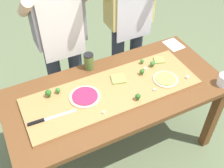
% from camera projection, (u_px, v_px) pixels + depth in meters
% --- Properties ---
extents(ground_plane, '(8.00, 8.00, 0.00)m').
position_uv_depth(ground_plane, '(115.00, 147.00, 2.57)').
color(ground_plane, '#60704C').
extents(prep_table, '(1.65, 0.77, 0.75)m').
position_uv_depth(prep_table, '(116.00, 99.00, 2.12)').
color(prep_table, brown).
rests_on(prep_table, ground).
extents(cutting_board, '(1.30, 0.44, 0.02)m').
position_uv_depth(cutting_board, '(112.00, 91.00, 2.03)').
color(cutting_board, '#B27F47').
rests_on(cutting_board, prep_table).
extents(chefs_knife, '(0.33, 0.03, 0.02)m').
position_uv_depth(chefs_knife, '(45.00, 119.00, 1.81)').
color(chefs_knife, '#B7BABF').
rests_on(chefs_knife, cutting_board).
extents(pizza_whole_beet_magenta, '(0.23, 0.23, 0.02)m').
position_uv_depth(pizza_whole_beet_magenta, '(85.00, 97.00, 1.96)').
color(pizza_whole_beet_magenta, beige).
rests_on(pizza_whole_beet_magenta, cutting_board).
extents(pizza_whole_pesto_green, '(0.19, 0.19, 0.02)m').
position_uv_depth(pizza_whole_pesto_green, '(166.00, 79.00, 2.09)').
color(pizza_whole_pesto_green, beige).
rests_on(pizza_whole_pesto_green, cutting_board).
extents(pizza_slice_near_right, '(0.10, 0.10, 0.01)m').
position_uv_depth(pizza_slice_near_right, '(159.00, 60.00, 2.26)').
color(pizza_slice_near_right, '#899E4C').
rests_on(pizza_slice_near_right, cutting_board).
extents(pizza_slice_far_left, '(0.13, 0.13, 0.01)m').
position_uv_depth(pizza_slice_far_left, '(118.00, 79.00, 2.10)').
color(pizza_slice_far_left, '#899E4C').
rests_on(pizza_slice_far_left, cutting_board).
extents(broccoli_floret_back_mid, '(0.04, 0.04, 0.06)m').
position_uv_depth(broccoli_floret_back_mid, '(138.00, 96.00, 1.93)').
color(broccoli_floret_back_mid, '#366618').
rests_on(broccoli_floret_back_mid, cutting_board).
extents(broccoli_floret_center_left, '(0.04, 0.04, 0.05)m').
position_uv_depth(broccoli_floret_center_left, '(142.00, 72.00, 2.12)').
color(broccoli_floret_center_left, '#366618').
rests_on(broccoli_floret_center_left, cutting_board).
extents(broccoli_floret_front_left, '(0.03, 0.03, 0.05)m').
position_uv_depth(broccoli_floret_front_left, '(142.00, 61.00, 2.22)').
color(broccoli_floret_front_left, '#487A23').
rests_on(broccoli_floret_front_left, cutting_board).
extents(broccoli_floret_back_right, '(0.04, 0.04, 0.05)m').
position_uv_depth(broccoli_floret_back_right, '(58.00, 90.00, 1.98)').
color(broccoli_floret_back_right, '#3F7220').
rests_on(broccoli_floret_back_right, cutting_board).
extents(broccoli_floret_back_left, '(0.04, 0.04, 0.05)m').
position_uv_depth(broccoli_floret_back_left, '(153.00, 64.00, 2.19)').
color(broccoli_floret_back_left, '#3F7220').
rests_on(broccoli_floret_back_left, cutting_board).
extents(broccoli_floret_front_mid, '(0.05, 0.05, 0.06)m').
position_uv_depth(broccoli_floret_front_mid, '(48.00, 93.00, 1.95)').
color(broccoli_floret_front_mid, '#366618').
rests_on(broccoli_floret_front_mid, cutting_board).
extents(cheese_crumble_a, '(0.02, 0.02, 0.02)m').
position_uv_depth(cheese_crumble_a, '(104.00, 112.00, 1.85)').
color(cheese_crumble_a, silver).
rests_on(cheese_crumble_a, cutting_board).
extents(cheese_crumble_b, '(0.02, 0.02, 0.02)m').
position_uv_depth(cheese_crumble_b, '(145.00, 69.00, 2.18)').
color(cheese_crumble_b, white).
rests_on(cheese_crumble_b, cutting_board).
extents(cheese_crumble_c, '(0.03, 0.03, 0.02)m').
position_uv_depth(cheese_crumble_c, '(187.00, 77.00, 2.10)').
color(cheese_crumble_c, white).
rests_on(cheese_crumble_c, cutting_board).
extents(cheese_crumble_d, '(0.02, 0.02, 0.02)m').
position_uv_depth(cheese_crumble_d, '(154.00, 90.00, 2.01)').
color(cheese_crumble_d, silver).
rests_on(cheese_crumble_d, cutting_board).
extents(flour_cup, '(0.09, 0.09, 0.09)m').
position_uv_depth(flour_cup, '(224.00, 81.00, 2.06)').
color(flour_cup, white).
rests_on(flour_cup, prep_table).
extents(sauce_jar, '(0.08, 0.08, 0.14)m').
position_uv_depth(sauce_jar, '(89.00, 61.00, 2.18)').
color(sauce_jar, '#517033').
rests_on(sauce_jar, prep_table).
extents(recipe_note, '(0.14, 0.18, 0.00)m').
position_uv_depth(recipe_note, '(174.00, 45.00, 2.46)').
color(recipe_note, white).
rests_on(recipe_note, prep_table).
extents(cook_left, '(0.54, 0.39, 1.67)m').
position_uv_depth(cook_left, '(59.00, 30.00, 2.18)').
color(cook_left, '#333847').
rests_on(cook_left, ground).
extents(cook_right, '(0.54, 0.39, 1.67)m').
position_uv_depth(cook_right, '(129.00, 12.00, 2.39)').
color(cook_right, '#333847').
rests_on(cook_right, ground).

